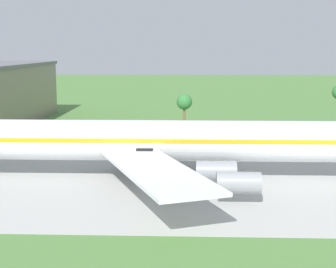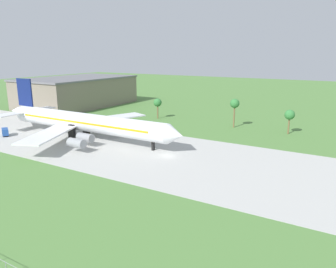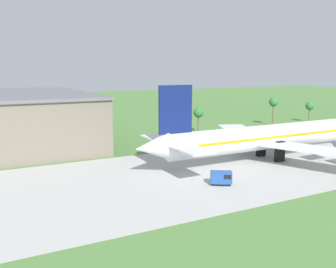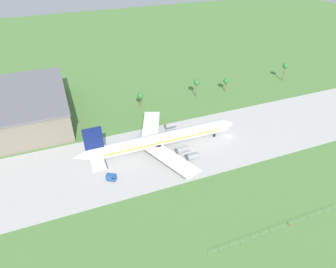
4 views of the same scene
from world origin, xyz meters
name	(u,v)px [view 2 (image 2 of 4)]	position (x,y,z in m)	size (l,w,h in m)	color
ground_plane	(168,156)	(0.00, 0.00, 0.00)	(600.00, 600.00, 0.00)	#517F3D
taxiway_strip	(168,156)	(0.00, 0.00, 0.01)	(320.00, 44.00, 0.02)	#B2B2AD
jet_airliner	(83,122)	(-35.24, 2.53, 5.64)	(77.28, 55.64, 19.08)	white
baggage_tug	(5,132)	(-60.82, -9.52, 1.45)	(4.57, 3.86, 2.71)	black
terminal_building	(78,92)	(-89.34, 53.28, 7.74)	(36.72, 61.20, 15.46)	slate
palm_tree_row	(268,109)	(16.21, 44.61, 8.31)	(103.69, 3.60, 12.26)	brown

